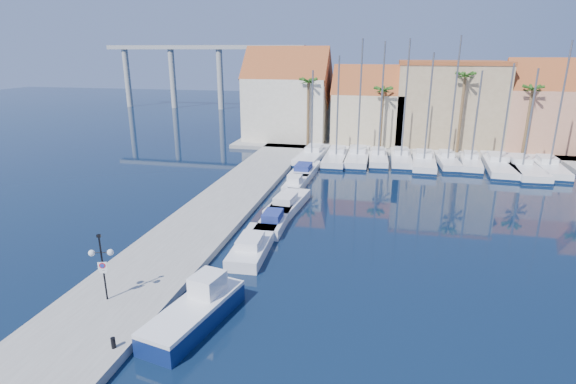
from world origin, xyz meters
name	(u,v)px	position (x,y,z in m)	size (l,w,h in m)	color
ground	(278,321)	(0.00, 0.00, 0.00)	(260.00, 260.00, 0.00)	black
quay_west	(212,214)	(-9.00, 13.50, 0.25)	(6.00, 77.00, 0.50)	gray
shore_north	(422,144)	(10.00, 48.00, 0.25)	(54.00, 16.00, 0.50)	gray
lamp_post	(102,257)	(-9.36, -0.75, 3.01)	(1.25, 0.64, 3.82)	black
bollard	(113,343)	(-6.60, -4.40, 0.76)	(0.21, 0.21, 0.52)	black
fishing_boat	(196,310)	(-4.01, -1.09, 0.75)	(3.44, 6.75, 2.26)	navy
motorboat_west_0	(253,245)	(-3.70, 7.71, 0.51)	(2.47, 6.86, 1.40)	white
motorboat_west_1	(274,220)	(-3.43, 12.69, 0.51)	(2.04, 6.03, 1.40)	white
motorboat_west_2	(288,203)	(-3.31, 17.08, 0.51)	(2.86, 7.13, 1.40)	white
motorboat_west_3	(296,183)	(-3.83, 23.18, 0.51)	(1.85, 5.51, 1.40)	white
motorboat_west_4	(304,170)	(-3.92, 28.45, 0.51)	(2.52, 7.26, 1.40)	white
sailboat_0	(313,155)	(-4.27, 36.07, 0.56)	(3.42, 10.55, 11.10)	white
sailboat_1	(337,157)	(-1.15, 35.64, 0.59)	(2.71, 10.14, 12.80)	white
sailboat_2	(358,156)	(1.42, 36.36, 0.60)	(2.80, 10.61, 14.71)	white
sailboat_3	(378,157)	(3.96, 36.21, 0.65)	(2.68, 8.57, 14.39)	white
sailboat_4	(401,157)	(6.73, 36.77, 0.64)	(2.65, 9.23, 14.70)	white
sailboat_5	(424,161)	(9.42, 35.72, 0.59)	(3.02, 10.14, 13.18)	white
sailboat_6	(447,160)	(12.18, 36.46, 0.67)	(2.66, 8.51, 14.99)	white
sailboat_7	(471,162)	(14.88, 36.41, 0.59)	(2.97, 8.66, 11.22)	white
sailboat_8	(498,165)	(17.90, 35.85, 0.56)	(3.80, 11.72, 12.05)	white
sailboat_9	(520,167)	(20.15, 35.23, 0.55)	(3.57, 11.84, 11.56)	white
sailboat_10	(548,167)	(23.21, 35.85, 0.61)	(3.03, 9.96, 14.41)	white
building_0	(288,98)	(-10.00, 47.00, 6.52)	(12.30, 9.00, 13.50)	beige
building_1	(369,109)	(2.00, 47.00, 5.30)	(10.30, 8.00, 11.00)	#C8B78D
building_2	(448,103)	(13.00, 48.00, 6.26)	(14.20, 10.20, 11.50)	tan
building_3	(543,109)	(25.00, 47.00, 5.86)	(10.30, 8.00, 12.00)	tan
palm_0	(308,83)	(-6.00, 42.00, 9.08)	(2.60, 2.60, 10.15)	brown
palm_1	(383,92)	(4.00, 42.00, 8.14)	(2.60, 2.60, 9.15)	brown
palm_2	(465,78)	(14.00, 42.00, 10.02)	(2.60, 2.60, 11.15)	brown
palm_3	(533,91)	(22.00, 42.00, 8.61)	(2.60, 2.60, 9.65)	brown
viaduct	(199,64)	(-39.07, 82.00, 10.25)	(48.00, 2.20, 14.45)	#9E9E99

